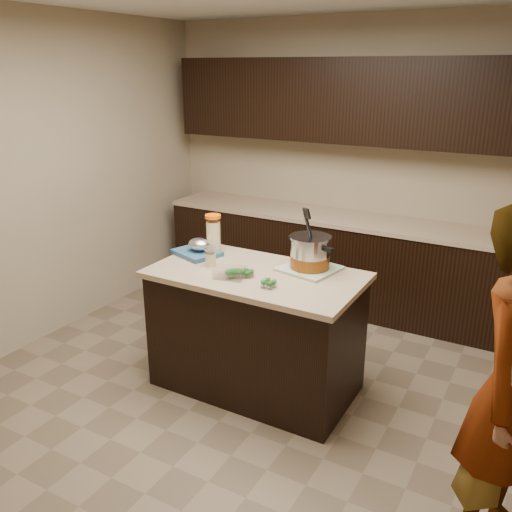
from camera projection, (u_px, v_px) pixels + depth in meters
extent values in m
plane|color=brown|center=(256.00, 385.00, 4.03)|extent=(4.00, 4.00, 0.00)
cube|color=tan|center=(358.00, 164.00, 5.23)|extent=(4.00, 0.04, 2.70)
cube|color=tan|center=(48.00, 180.00, 4.52)|extent=(0.04, 4.00, 2.70)
cube|color=black|center=(342.00, 263.00, 5.28)|extent=(3.60, 0.60, 0.86)
cube|color=tan|center=(344.00, 218.00, 5.14)|extent=(3.60, 0.63, 0.04)
cube|color=black|center=(355.00, 101.00, 4.88)|extent=(3.60, 0.35, 0.75)
cube|color=black|center=(256.00, 333.00, 3.89)|extent=(1.40, 0.75, 0.86)
cube|color=tan|center=(256.00, 275.00, 3.74)|extent=(1.46, 0.81, 0.04)
cube|color=#537951|center=(309.00, 269.00, 3.77)|extent=(0.42, 0.42, 0.02)
cylinder|color=#B7B7BC|center=(310.00, 253.00, 3.74)|extent=(0.35, 0.35, 0.21)
cylinder|color=brown|center=(310.00, 261.00, 3.76)|extent=(0.35, 0.35, 0.09)
cylinder|color=#B7B7BC|center=(311.00, 237.00, 3.70)|extent=(0.37, 0.37, 0.01)
cube|color=black|center=(293.00, 238.00, 3.84)|extent=(0.07, 0.05, 0.03)
cube|color=black|center=(329.00, 250.00, 3.59)|extent=(0.07, 0.05, 0.03)
cylinder|color=black|center=(309.00, 230.00, 3.66)|extent=(0.06, 0.12, 0.26)
cylinder|color=#D4C181|center=(213.00, 237.00, 4.11)|extent=(0.13, 0.13, 0.24)
cylinder|color=white|center=(213.00, 235.00, 4.10)|extent=(0.14, 0.14, 0.27)
cylinder|color=#FF6105|center=(213.00, 217.00, 4.06)|extent=(0.14, 0.14, 0.02)
cylinder|color=#D4C181|center=(211.00, 260.00, 3.84)|extent=(0.09, 0.09, 0.09)
cylinder|color=white|center=(211.00, 258.00, 3.84)|extent=(0.10, 0.10, 0.12)
cylinder|color=silver|center=(210.00, 249.00, 3.82)|extent=(0.11, 0.11, 0.02)
cylinder|color=silver|center=(247.00, 273.00, 3.66)|extent=(0.13, 0.13, 0.05)
cylinder|color=silver|center=(269.00, 284.00, 3.47)|extent=(0.14, 0.14, 0.05)
cube|color=silver|center=(230.00, 272.00, 3.63)|extent=(0.22, 0.18, 0.07)
cube|color=navy|center=(197.00, 253.00, 4.08)|extent=(0.39, 0.35, 0.03)
ellipsoid|color=silver|center=(199.00, 245.00, 4.05)|extent=(0.17, 0.14, 0.09)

